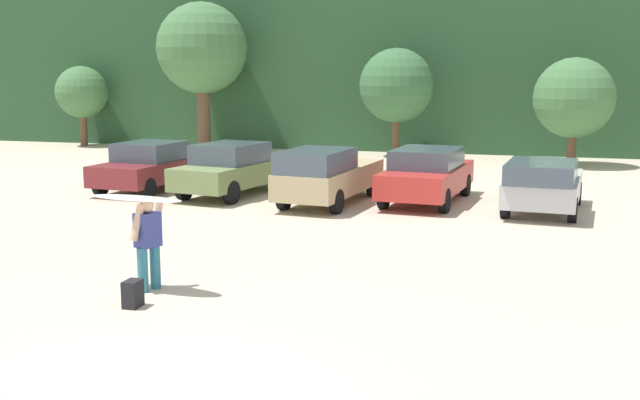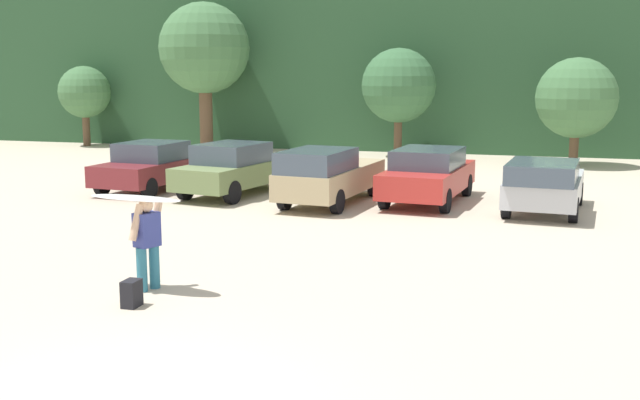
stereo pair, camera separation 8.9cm
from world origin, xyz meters
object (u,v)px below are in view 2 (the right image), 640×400
object	(u,v)px
parked_car_silver	(544,184)
surfboard_white	(135,198)
parked_car_maroon	(150,166)
parked_car_olive_green	(235,168)
parked_car_tan	(328,175)
parked_car_red	(428,174)
person_adult	(147,239)
backpack_dropped	(132,293)

from	to	relation	value
parked_car_silver	surfboard_white	xyz separation A→B (m)	(-6.83, -9.72, 0.87)
parked_car_maroon	surfboard_white	xyz separation A→B (m)	(5.33, -10.34, 0.87)
parked_car_silver	surfboard_white	world-z (taller)	surfboard_white
surfboard_white	parked_car_olive_green	bearing A→B (deg)	-71.02
parked_car_tan	parked_car_red	world-z (taller)	parked_car_tan
person_adult	backpack_dropped	size ratio (longest dim) A/B	3.65
parked_car_silver	surfboard_white	bearing A→B (deg)	149.76
parked_car_olive_green	surfboard_white	size ratio (longest dim) A/B	2.67
parked_car_maroon	parked_car_red	size ratio (longest dim) A/B	0.86
parked_car_tan	parked_car_olive_green	bearing A→B (deg)	81.13
parked_car_silver	surfboard_white	distance (m)	11.91
parked_car_red	person_adult	distance (m)	11.00
parked_car_maroon	surfboard_white	world-z (taller)	surfboard_white
parked_car_silver	surfboard_white	size ratio (longest dim) A/B	2.41
person_adult	parked_car_silver	bearing A→B (deg)	-103.11
parked_car_olive_green	person_adult	distance (m)	10.46
person_adult	surfboard_white	xyz separation A→B (m)	(-0.12, -0.14, 0.74)
backpack_dropped	surfboard_white	bearing A→B (deg)	112.25
parked_car_olive_green	surfboard_white	world-z (taller)	surfboard_white
parked_car_silver	backpack_dropped	xyz separation A→B (m)	(-6.50, -10.54, -0.57)
parked_car_olive_green	parked_car_tan	distance (m)	3.33
parked_car_maroon	backpack_dropped	bearing A→B (deg)	-147.90
parked_car_maroon	parked_car_olive_green	world-z (taller)	parked_car_olive_green
parked_car_tan	surfboard_white	bearing A→B (deg)	-178.96
parked_car_olive_green	parked_car_silver	xyz separation A→B (m)	(9.20, -0.58, -0.03)
parked_car_silver	backpack_dropped	size ratio (longest dim) A/B	9.95
parked_car_olive_green	parked_car_red	world-z (taller)	parked_car_olive_green
parked_car_tan	parked_car_silver	world-z (taller)	parked_car_tan
person_adult	backpack_dropped	xyz separation A→B (m)	(0.21, -0.97, -0.70)
parked_car_maroon	parked_car_silver	distance (m)	12.18
parked_car_maroon	person_adult	bearing A→B (deg)	-146.67
parked_car_silver	parked_car_maroon	bearing A→B (deg)	91.97
person_adult	parked_car_red	bearing A→B (deg)	-86.33
parked_car_silver	person_adult	bearing A→B (deg)	149.86
parked_car_tan	parked_car_silver	xyz separation A→B (m)	(5.98, 0.28, -0.06)
parked_car_maroon	parked_car_tan	world-z (taller)	parked_car_tan
parked_car_red	backpack_dropped	xyz separation A→B (m)	(-3.23, -11.42, -0.61)
parked_car_red	backpack_dropped	size ratio (longest dim) A/B	10.75
parked_car_tan	surfboard_white	size ratio (longest dim) A/B	2.67
person_adult	backpack_dropped	distance (m)	1.22
parked_car_tan	person_adult	xyz separation A→B (m)	(-0.72, -9.29, 0.07)
parked_car_maroon	backpack_dropped	xyz separation A→B (m)	(5.66, -11.16, -0.57)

